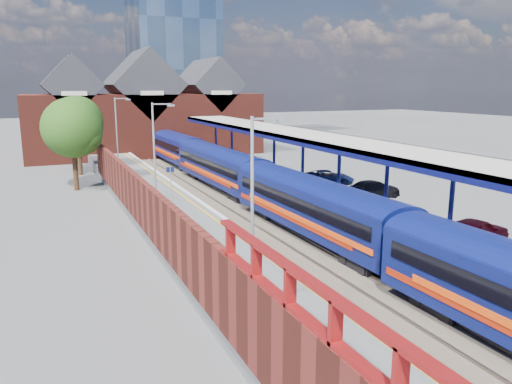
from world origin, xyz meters
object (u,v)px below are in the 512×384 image
(lamp_post_c, at_px, (156,150))
(parked_car_blue, at_px, (328,177))
(lamp_post_d, at_px, (118,130))
(platform_sign, at_px, (171,178))
(parked_car_red, at_px, (474,232))
(train, at_px, (258,180))
(lamp_post_b, at_px, (256,201))
(parked_car_dark, at_px, (373,190))

(lamp_post_c, bearing_deg, parked_car_blue, 11.16)
(lamp_post_c, relative_size, lamp_post_d, 1.00)
(parked_car_blue, bearing_deg, platform_sign, 117.37)
(platform_sign, distance_m, parked_car_blue, 13.58)
(lamp_post_c, relative_size, parked_car_blue, 1.63)
(lamp_post_d, relative_size, parked_car_red, 1.56)
(lamp_post_d, height_order, platform_sign, lamp_post_d)
(parked_car_blue, bearing_deg, parked_car_red, -163.02)
(train, bearing_deg, lamp_post_b, -114.19)
(lamp_post_d, bearing_deg, parked_car_dark, -52.18)
(train, bearing_deg, lamp_post_c, -169.25)
(parked_car_blue, bearing_deg, lamp_post_d, 72.09)
(lamp_post_b, bearing_deg, lamp_post_c, 90.00)
(platform_sign, bearing_deg, lamp_post_c, -124.26)
(lamp_post_d, xyz_separation_m, platform_sign, (1.36, -14.00, -2.30))
(platform_sign, bearing_deg, train, -4.48)
(train, relative_size, platform_sign, 26.38)
(train, height_order, lamp_post_d, lamp_post_d)
(lamp_post_d, height_order, parked_car_red, lamp_post_d)
(lamp_post_b, height_order, parked_car_blue, lamp_post_b)
(lamp_post_c, height_order, platform_sign, lamp_post_c)
(lamp_post_c, xyz_separation_m, parked_car_blue, (14.86, 2.93, -3.39))
(lamp_post_b, xyz_separation_m, lamp_post_d, (0.00, 32.00, 0.00))
(parked_car_red, relative_size, parked_car_blue, 1.04)
(train, height_order, lamp_post_c, lamp_post_c)
(lamp_post_c, bearing_deg, parked_car_dark, -11.95)
(platform_sign, distance_m, parked_car_red, 19.88)
(lamp_post_c, bearing_deg, platform_sign, 55.74)
(lamp_post_c, distance_m, parked_car_blue, 15.52)
(train, distance_m, lamp_post_d, 16.75)
(parked_car_red, distance_m, parked_car_blue, 17.18)
(lamp_post_d, xyz_separation_m, parked_car_red, (12.94, -30.14, -3.23))
(platform_sign, xyz_separation_m, parked_car_red, (11.58, -16.14, -0.93))
(platform_sign, height_order, parked_car_blue, platform_sign)
(lamp_post_b, bearing_deg, platform_sign, 85.67)
(lamp_post_d, bearing_deg, platform_sign, -84.44)
(parked_car_dark, height_order, parked_car_blue, parked_car_dark)
(train, height_order, parked_car_dark, train)
(train, relative_size, parked_car_dark, 13.69)
(lamp_post_c, height_order, parked_car_blue, lamp_post_c)
(train, xyz_separation_m, lamp_post_c, (-7.86, -1.49, 2.87))
(lamp_post_b, distance_m, parked_car_red, 13.46)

